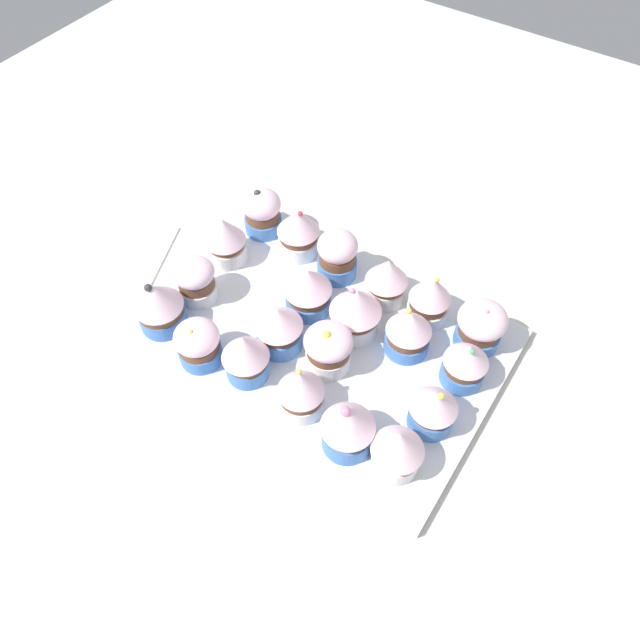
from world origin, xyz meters
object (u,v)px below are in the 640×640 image
Objects in this scene: cupcake_16 at (348,427)px; cupcake_19 at (198,343)px; cupcake_5 at (262,212)px; cupcake_14 at (196,280)px; cupcake_20 at (159,305)px; cupcake_4 at (298,231)px; cupcake_10 at (225,239)px; cupcake_3 at (337,255)px; cupcake_8 at (356,310)px; cupcake_12 at (328,348)px; cupcake_6 at (465,363)px; cupcake_11 at (433,408)px; cupcake_9 at (308,289)px; cupcake_15 at (398,449)px; napkin at (126,256)px; cupcake_0 at (480,326)px; cupcake_13 at (279,327)px; cupcake_18 at (245,355)px; baking_tray at (320,336)px; cupcake_7 at (409,331)px; cupcake_17 at (301,391)px; cupcake_1 at (430,298)px; cupcake_2 at (387,279)px.

cupcake_19 is at bearing 0.61° from cupcake_16.
cupcake_5 is 0.92× the size of cupcake_16.
cupcake_20 reaches higher than cupcake_14.
cupcake_4 reaches higher than cupcake_10.
cupcake_3 is at bearing -54.79° from cupcake_16.
cupcake_8 is 6.45cm from cupcake_12.
cupcake_6 reaches higher than cupcake_12.
cupcake_4 is 1.13× the size of cupcake_11.
cupcake_9 is 24.66cm from cupcake_15.
napkin is (21.47, -7.81, -4.15)cm from cupcake_19.
cupcake_10 reaches higher than cupcake_11.
cupcake_16 is (-28.87, 22.62, 0.45)cm from cupcake_5.
cupcake_0 and cupcake_13 have the same top height.
cupcake_3 is at bearing -90.82° from cupcake_18.
baking_tray is 11.99cm from cupcake_7.
cupcake_3 is at bearing -107.03° from cupcake_19.
cupcake_10 is at bearing 9.73° from cupcake_0.
cupcake_9 is 15.18cm from cupcake_14.
cupcake_3 and cupcake_5 have the same top height.
cupcake_4 is 6.91cm from cupcake_5.
cupcake_12 is at bearing -84.50° from cupcake_17.
cupcake_10 is 17.21cm from cupcake_13.
cupcake_4 is (28.33, -0.67, 0.46)cm from cupcake_0.
cupcake_13 is 15.89cm from cupcake_20.
cupcake_8 is (-3.35, -3.10, 4.74)cm from baking_tray.
cupcake_13 is (-14.31, 15.59, 0.08)cm from cupcake_5.
cupcake_0 is 0.94× the size of cupcake_9.
cupcake_15 reaches higher than cupcake_12.
cupcake_7 is at bearing -132.53° from cupcake_12.
cupcake_6 is 36.88cm from cupcake_10.
cupcake_16 reaches higher than cupcake_5.
cupcake_8 reaches higher than cupcake_1.
cupcake_9 reaches higher than napkin.
cupcake_13 is at bearing -97.58° from cupcake_18.
cupcake_0 is 0.94× the size of cupcake_3.
cupcake_19 is at bearing 55.78° from cupcake_2.
cupcake_17 is 0.95× the size of cupcake_18.
cupcake_2 is 7.89cm from cupcake_3.
napkin is at bearing -7.86° from cupcake_15.
baking_tray is 11.75cm from cupcake_18.
cupcake_6 is 32.69cm from cupcake_19.
cupcake_11 is 35.34cm from cupcake_14.
cupcake_6 and cupcake_11 have the same top height.
cupcake_18 is (-13.54, 21.36, 0.42)cm from cupcake_5.
cupcake_3 reaches higher than cupcake_0.
cupcake_19 is (20.67, 21.75, -0.63)cm from cupcake_1.
cupcake_4 is 1.22× the size of cupcake_19.
cupcake_2 is (-4.03, -9.82, 4.61)cm from baking_tray.
cupcake_8 is at bearing -177.54° from cupcake_9.
napkin is at bearing 15.54° from cupcake_0.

